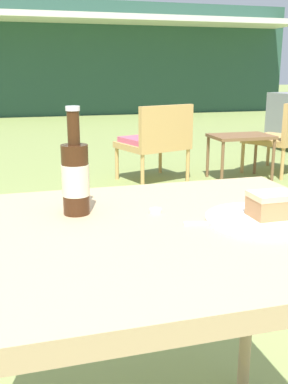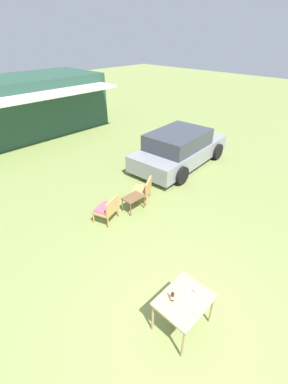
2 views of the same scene
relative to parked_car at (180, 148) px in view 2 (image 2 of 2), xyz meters
The scene contains 10 objects.
ground_plane 6.62m from the parked_car, 141.99° to the right, with size 60.00×60.00×0.00m, color olive.
parked_car is the anchor object (origin of this frame).
wicker_chair_cushioned 4.28m from the parked_car, 169.16° to the right, with size 0.72×0.67×0.75m.
wicker_chair_plain 2.93m from the parked_car, 163.76° to the right, with size 0.77×0.74×0.75m.
garden_side_table 3.49m from the parked_car, 164.49° to the right, with size 0.59×0.39×0.44m.
patio_table 6.59m from the parked_car, 141.99° to the right, with size 0.90×0.71×0.74m.
cake_on_plate 6.43m from the parked_car, 140.50° to the right, with size 0.23×0.23×0.06m.
cola_bottle_near 6.63m from the parked_car, 143.72° to the right, with size 0.06×0.06×0.24m.
fork 6.49m from the parked_car, 140.99° to the right, with size 0.19×0.05×0.01m.
loose_bottle_cap 6.52m from the parked_car, 142.49° to the right, with size 0.03×0.03×0.01m.
Camera 2 is at (-2.33, -1.33, 4.45)m, focal length 24.00 mm.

